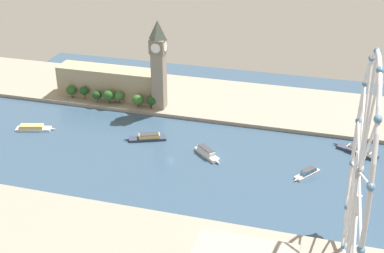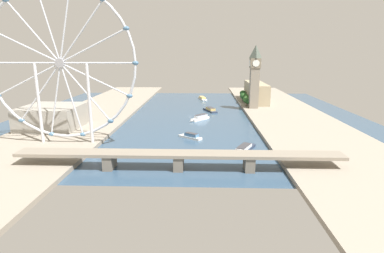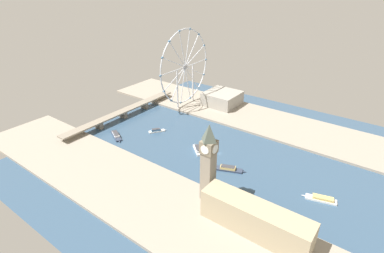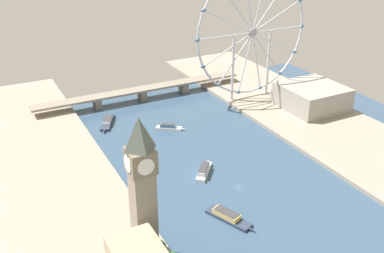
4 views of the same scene
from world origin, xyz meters
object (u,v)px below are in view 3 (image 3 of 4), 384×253
Objects in this scene: river_bridge at (123,112)px; tour_boat_1 at (157,131)px; tour_boat_3 at (197,149)px; tour_boat_0 at (116,135)px; tour_boat_4 at (321,199)px; tour_boat_2 at (229,169)px; ferris_wheel at (185,67)px; riverside_hall at (222,98)px; clock_tower at (208,162)px; parliament_block at (255,219)px.

river_bridge reaches higher than tour_boat_1.
river_bridge reaches higher than tour_boat_3.
tour_boat_4 is (31.52, -253.16, -0.09)m from tour_boat_0.
tour_boat_3 is (11.99, 50.77, 0.49)m from tour_boat_2.
ferris_wheel is 77.39m from riverside_hall.
river_bridge reaches higher than tour_boat_2.
clock_tower is 3.46× the size of tour_boat_1.
ferris_wheel is at bearing 42.84° from clock_tower.
clock_tower is 157.63m from tour_boat_1.
tour_boat_4 is at bearing -16.39° from tour_boat_2.
river_bridge reaches higher than tour_boat_0.
parliament_block is at bearing 51.23° from tour_boat_4.
clock_tower is 3.14× the size of tour_boat_3.
tour_boat_3 is at bearing 44.51° from tour_boat_0.
clock_tower is 68.89m from tour_boat_2.
tour_boat_2 is at bearing -9.65° from tour_boat_4.
ferris_wheel is 155.04m from tour_boat_3.
tour_boat_0 is (-137.41, 8.98, -61.50)m from ferris_wheel.
riverside_hall is 2.08× the size of tour_boat_3.
tour_boat_4 is (-14.77, -290.97, -6.69)m from river_bridge.
tour_boat_0 is 1.04× the size of tour_boat_2.
tour_boat_2 is (-19.53, -124.34, 0.07)m from tour_boat_1.
riverside_hall reaches higher than tour_boat_2.
tour_boat_4 is (-140.12, -196.33, -11.31)m from riverside_hall.
tour_boat_0 is at bearing 177.00° from tour_boat_1.
clock_tower is at bearing 172.69° from tour_boat_3.
clock_tower is 232.50m from ferris_wheel.
tour_boat_3 is (-103.33, -98.18, -60.98)m from ferris_wheel.
tour_boat_0 is 1.40× the size of tour_boat_3.
ferris_wheel is at bearing -5.51° from tour_boat_3.
clock_tower is 2.25× the size of tour_boat_0.
river_bridge is (90.61, 258.06, -7.59)m from parliament_block.
tour_boat_4 is at bearing -113.45° from ferris_wheel.
riverside_hall reaches higher than river_bridge.
parliament_block reaches higher than tour_boat_2.
tour_boat_2 is (54.51, 8.54, -41.26)m from clock_tower.
river_bridge is (-125.34, 94.65, -4.62)m from riverside_hall.
river_bridge is 6.26× the size of tour_boat_4.
tour_boat_1 is (74.04, 132.88, -41.33)m from clock_tower.
river_bridge is 9.14× the size of tour_boat_1.
tour_boat_4 is (-105.89, -244.17, -61.59)m from ferris_wheel.
parliament_block is at bearing -109.35° from river_bridge.
tour_boat_0 is 1.05× the size of tour_boat_4.
tour_boat_0 is at bearing -8.21° from tour_boat_4.
riverside_hall is 2.28× the size of tour_boat_1.
tour_boat_2 is (66.41, 62.30, -14.17)m from parliament_block.
ferris_wheel is 2.32× the size of riverside_hall.
tour_boat_3 is at bearing -94.82° from river_bridge.
tour_boat_1 is at bearing -17.94° from tour_boat_4.
ferris_wheel is 150.81m from tour_boat_0.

